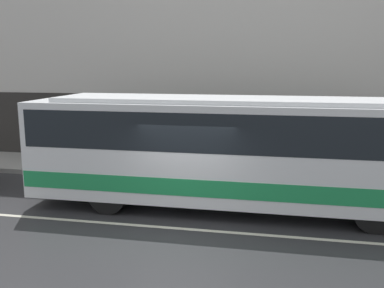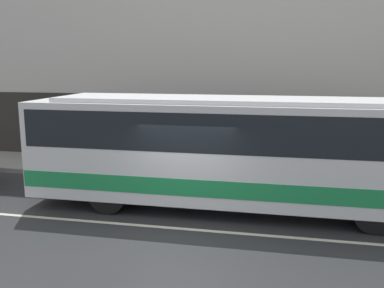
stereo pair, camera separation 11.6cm
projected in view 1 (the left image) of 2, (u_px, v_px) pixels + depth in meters
The scene contains 6 objects.
ground_plane at pixel (182, 229), 10.56m from camera, with size 60.00×60.00×0.00m, color #2D2D30.
sidewalk at pixel (214, 172), 15.75m from camera, with size 60.00×2.81×0.18m.
building_facade at pixel (221, 26), 16.25m from camera, with size 60.00×0.35×11.24m.
lane_stripe at pixel (182, 229), 10.56m from camera, with size 54.00×0.14×0.01m.
transit_bus at pixel (224, 147), 11.78m from camera, with size 10.83×2.50×3.11m.
pedestrian_waiting at pixel (140, 143), 16.52m from camera, with size 0.36×0.36×1.74m.
Camera 1 is at (2.21, -9.74, 4.02)m, focal length 40.00 mm.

